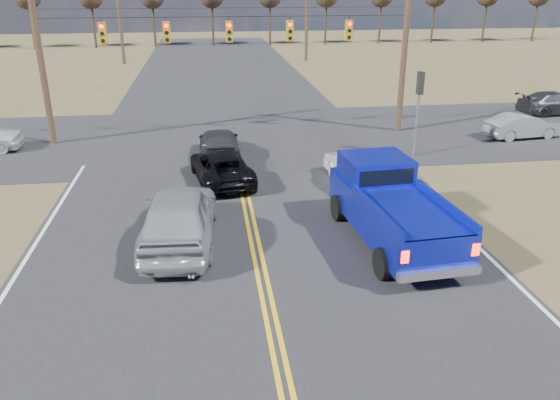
{
  "coord_description": "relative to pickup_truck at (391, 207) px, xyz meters",
  "views": [
    {
      "loc": [
        -1.3,
        -9.85,
        7.69
      ],
      "look_at": [
        0.77,
        5.25,
        1.5
      ],
      "focal_mm": 35.0,
      "sensor_mm": 36.0,
      "label": 1
    }
  ],
  "objects": [
    {
      "name": "silver_suv",
      "position": [
        -6.52,
        0.64,
        -0.21
      ],
      "size": [
        2.49,
        5.51,
        1.84
      ],
      "primitive_type": "imported",
      "rotation": [
        0.0,
        0.0,
        3.08
      ],
      "color": "#A2A6AA",
      "rests_on": "ground"
    },
    {
      "name": "white_car_queue",
      "position": [
        0.36,
        4.86,
        -0.41
      ],
      "size": [
        2.03,
        4.5,
        1.43
      ],
      "primitive_type": "imported",
      "rotation": [
        0.0,
        0.0,
        3.26
      ],
      "color": "white",
      "rests_on": "ground"
    },
    {
      "name": "treeline",
      "position": [
        -4.22,
        21.82,
        4.57
      ],
      "size": [
        87.0,
        117.8,
        7.4
      ],
      "color": "#33261C",
      "rests_on": "ground"
    },
    {
      "name": "cross_car_east_far",
      "position": [
        15.56,
        15.46,
        -0.45
      ],
      "size": [
        2.44,
        4.87,
        1.36
      ],
      "primitive_type": "imported",
      "rotation": [
        0.0,
        0.0,
        1.69
      ],
      "color": "#2C2D31",
      "rests_on": "ground"
    },
    {
      "name": "dgrey_car_queue",
      "position": [
        -5.02,
        9.43,
        -0.48
      ],
      "size": [
        1.82,
        4.49,
        1.3
      ],
      "primitive_type": "imported",
      "rotation": [
        0.0,
        0.0,
        3.14
      ],
      "color": "#323237",
      "rests_on": "ground"
    },
    {
      "name": "road_cross",
      "position": [
        -4.22,
        12.86,
        -1.13
      ],
      "size": [
        120.0,
        12.0,
        0.02
      ],
      "primitive_type": "cube",
      "color": "#28282B",
      "rests_on": "ground"
    },
    {
      "name": "cross_car_east_near",
      "position": [
        10.69,
        10.64,
        -0.49
      ],
      "size": [
        1.79,
        4.02,
        1.28
      ],
      "primitive_type": "imported",
      "rotation": [
        0.0,
        0.0,
        1.68
      ],
      "color": "gray",
      "rests_on": "ground"
    },
    {
      "name": "ground",
      "position": [
        -4.22,
        -5.14,
        -1.13
      ],
      "size": [
        160.0,
        160.0,
        0.0
      ],
      "primitive_type": "plane",
      "color": "brown",
      "rests_on": "ground"
    },
    {
      "name": "pickup_truck",
      "position": [
        0.0,
        0.0,
        0.0
      ],
      "size": [
        2.85,
        6.36,
        2.33
      ],
      "rotation": [
        0.0,
        0.0,
        0.07
      ],
      "color": "black",
      "rests_on": "ground"
    },
    {
      "name": "utility_poles",
      "position": [
        -4.22,
        11.86,
        4.1
      ],
      "size": [
        19.6,
        58.32,
        10.0
      ],
      "color": "#473323",
      "rests_on": "ground"
    },
    {
      "name": "black_suv",
      "position": [
        -5.04,
        6.09,
        -0.5
      ],
      "size": [
        2.73,
        4.8,
        1.26
      ],
      "primitive_type": "imported",
      "rotation": [
        0.0,
        0.0,
        3.29
      ],
      "color": "black",
      "rests_on": "ground"
    },
    {
      "name": "road_main",
      "position": [
        -4.22,
        4.86,
        -1.13
      ],
      "size": [
        14.0,
        120.0,
        0.02
      ],
      "primitive_type": "cube",
      "color": "#28282B",
      "rests_on": "ground"
    },
    {
      "name": "signal_gantry",
      "position": [
        -3.72,
        12.64,
        3.93
      ],
      "size": [
        19.6,
        4.83,
        10.0
      ],
      "color": "#473323",
      "rests_on": "ground"
    }
  ]
}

